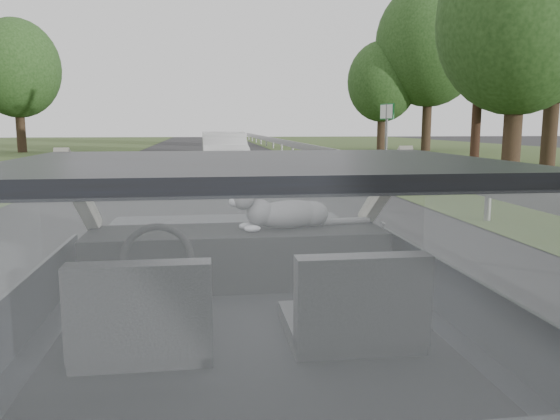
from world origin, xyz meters
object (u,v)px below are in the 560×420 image
object	(u,v)px
subject_car	(246,319)
other_car	(224,152)
cat	(289,212)
highway_sign	(386,136)
utility_pole	(481,34)

from	to	relation	value
subject_car	other_car	xyz separation A→B (m)	(0.50, 15.84, -0.06)
cat	highway_sign	distance (m)	17.09
subject_car	highway_sign	world-z (taller)	highway_sign
highway_sign	utility_pole	xyz separation A→B (m)	(1.51, -3.59, 2.99)
subject_car	utility_pole	distance (m)	15.58
other_car	utility_pole	size ratio (longest dim) A/B	0.49
subject_car	utility_pole	world-z (taller)	utility_pole
subject_car	cat	world-z (taller)	subject_car
cat	other_car	xyz separation A→B (m)	(0.21, 15.20, -0.42)
cat	highway_sign	bearing A→B (deg)	54.56
cat	highway_sign	size ratio (longest dim) A/B	0.26
cat	utility_pole	xyz separation A→B (m)	(7.52, 12.41, 3.05)
cat	utility_pole	bearing A→B (deg)	43.94
subject_car	other_car	bearing A→B (deg)	88.19
utility_pole	subject_car	bearing A→B (deg)	-120.89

